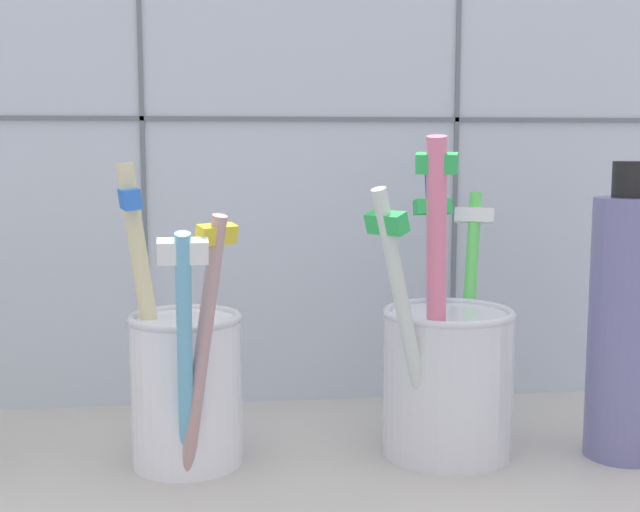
% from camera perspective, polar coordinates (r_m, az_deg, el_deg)
% --- Properties ---
extents(counter_slab, '(0.64, 0.22, 0.02)m').
position_cam_1_polar(counter_slab, '(0.49, -0.06, -14.71)').
color(counter_slab, '#BCB7AD').
rests_on(counter_slab, ground).
extents(tile_wall_back, '(0.64, 0.02, 0.45)m').
position_cam_1_polar(tile_wall_back, '(0.58, -1.31, 10.23)').
color(tile_wall_back, silver).
rests_on(tile_wall_back, ground).
extents(toothbrush_cup_left, '(0.07, 0.10, 0.17)m').
position_cam_1_polar(toothbrush_cup_left, '(0.47, -9.27, -8.56)').
color(toothbrush_cup_left, white).
rests_on(toothbrush_cup_left, counter_slab).
extents(toothbrush_cup_right, '(0.10, 0.11, 0.18)m').
position_cam_1_polar(toothbrush_cup_right, '(0.48, 8.80, -7.93)').
color(toothbrush_cup_right, silver).
rests_on(toothbrush_cup_right, counter_slab).
extents(soap_bottle, '(0.04, 0.04, 0.17)m').
position_cam_1_polar(soap_bottle, '(0.50, 20.32, -4.35)').
color(soap_bottle, '#706EA3').
rests_on(soap_bottle, counter_slab).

